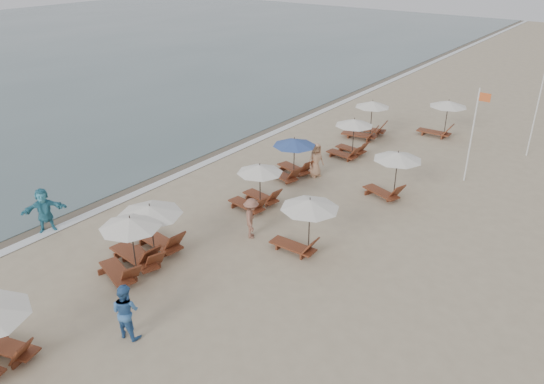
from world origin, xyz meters
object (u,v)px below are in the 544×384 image
Objects in this scene: beachgoer_far_b at (316,160)px; inland_station_1 at (391,169)px; lounger_station_1 at (129,246)px; lounger_station_5 at (350,137)px; inland_station_2 at (442,115)px; flag_pole_near at (473,131)px; lounger_station_3 at (256,186)px; beachgoer_mid_a at (126,311)px; waterline_walker at (44,210)px; lounger_station_2 at (147,232)px; lounger_station_4 at (290,158)px; inland_station_0 at (303,219)px; beachgoer_mid_b at (251,218)px; lounger_station_6 at (367,121)px.

inland_station_1 is at bearing -68.87° from beachgoer_far_b.
lounger_station_1 is 11.27m from beachgoer_far_b.
lounger_station_5 is 0.91× the size of inland_station_1.
flag_pole_near is at bearing -58.58° from inland_station_2.
lounger_station_1 is 0.97× the size of inland_station_1.
lounger_station_3 is at bearing -92.21° from lounger_station_5.
beachgoer_mid_a is (1.91, -16.92, -0.20)m from lounger_station_5.
lounger_station_5 is 15.89m from waterline_walker.
lounger_station_2 is 1.19× the size of lounger_station_5.
lounger_station_3 reaches higher than waterline_walker.
inland_station_2 is at bearing 70.29° from lounger_station_4.
inland_station_0 and inland_station_1 have the same top height.
lounger_station_4 reaches higher than beachgoer_far_b.
inland_station_0 is 7.31m from beachgoer_mid_a.
inland_station_1 is 15.09m from waterline_walker.
lounger_station_4 is (0.02, 9.23, -0.02)m from lounger_station_2.
lounger_station_5 is 5.30m from inland_station_1.
lounger_station_4 is at bearing 100.59° from lounger_station_3.
lounger_station_1 is 12.21m from inland_station_1.
beachgoer_mid_b is at bearing -26.53° from waterline_walker.
lounger_station_2 is 1.08× the size of inland_station_1.
lounger_station_1 reaches higher than beachgoer_mid_b.
lounger_station_6 is at bearing 14.43° from waterline_walker.
lounger_station_2 is 4.46m from beachgoer_mid_a.
lounger_station_2 reaches higher than inland_station_2.
lounger_station_4 is 0.96× the size of lounger_station_6.
beachgoer_mid_b is 11.95m from flag_pole_near.
lounger_station_6 reaches higher than lounger_station_3.
lounger_station_3 is 14.50m from inland_station_2.
beachgoer_far_b is at bearing 86.90° from lounger_station_1.
lounger_station_1 is at bearing -88.05° from lounger_station_4.
inland_station_0 reaches higher than beachgoer_mid_b.
beachgoer_mid_b is at bearing -172.37° from inland_station_0.
inland_station_0 is at bearing -113.47° from beachgoer_mid_a.
lounger_station_2 is 1.60× the size of beachgoer_far_b.
lounger_station_3 is 0.89× the size of inland_station_2.
flag_pole_near is at bearing 33.90° from lounger_station_4.
lounger_station_5 is at bearing -77.48° from lounger_station_6.
lounger_station_1 is at bearing -92.43° from lounger_station_5.
lounger_station_6 reaches higher than lounger_station_4.
waterline_walker is (-4.87, -1.23, -0.11)m from lounger_station_2.
beachgoer_mid_b is 0.36× the size of flag_pole_near.
lounger_station_2 is 1.12× the size of lounger_station_4.
inland_station_0 is 10.59m from waterline_walker.
lounger_station_4 is 11.55m from waterline_walker.
lounger_station_3 reaches higher than beachgoer_far_b.
lounger_station_3 is 0.51× the size of flag_pole_near.
beachgoer_mid_b is at bearing 57.28° from lounger_station_2.
lounger_station_3 is 2.69m from beachgoer_mid_b.
lounger_station_4 is 1.50× the size of beachgoer_mid_b.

